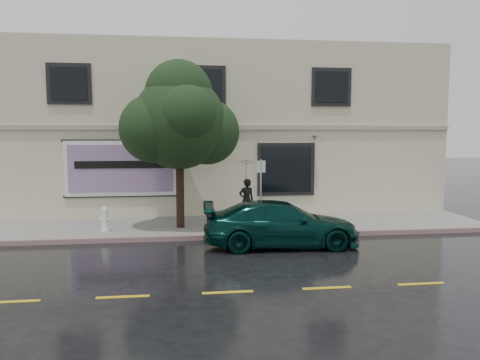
{
  "coord_description": "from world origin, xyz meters",
  "views": [
    {
      "loc": [
        -0.98,
        -13.18,
        3.43
      ],
      "look_at": [
        1.0,
        2.2,
        1.83
      ],
      "focal_mm": 35.0,
      "sensor_mm": 36.0,
      "label": 1
    }
  ],
  "objects": [
    {
      "name": "car",
      "position": [
        2.01,
        0.39,
        0.68
      ],
      "size": [
        4.75,
        2.27,
        1.36
      ],
      "primitive_type": "imported",
      "rotation": [
        0.0,
        0.0,
        1.52
      ],
      "color": "#072D28",
      "rests_on": "ground"
    },
    {
      "name": "street_tree",
      "position": [
        -0.99,
        2.85,
        3.73
      ],
      "size": [
        3.17,
        3.17,
        5.18
      ],
      "color": "#321E16",
      "rests_on": "sidewalk"
    },
    {
      "name": "sidewalk",
      "position": [
        0.0,
        3.25,
        0.07
      ],
      "size": [
        20.0,
        3.5,
        0.15
      ],
      "primitive_type": "cube",
      "color": "#9B9A93",
      "rests_on": "ground"
    },
    {
      "name": "sign_pole",
      "position": [
        1.62,
        1.7,
        1.6
      ],
      "size": [
        0.3,
        0.05,
        2.39
      ],
      "rotation": [
        0.0,
        0.0,
        0.05
      ],
      "color": "#A0A2A9",
      "rests_on": "sidewalk"
    },
    {
      "name": "ground",
      "position": [
        0.0,
        0.0,
        0.0
      ],
      "size": [
        90.0,
        90.0,
        0.0
      ],
      "primitive_type": "plane",
      "color": "black",
      "rests_on": "ground"
    },
    {
      "name": "curb",
      "position": [
        0.0,
        1.5,
        0.07
      ],
      "size": [
        20.0,
        0.18,
        0.16
      ],
      "primitive_type": "cube",
      "color": "slate",
      "rests_on": "ground"
    },
    {
      "name": "pedestrian",
      "position": [
        1.41,
        3.57,
        0.94
      ],
      "size": [
        0.65,
        0.51,
        1.59
      ],
      "primitive_type": "imported",
      "rotation": [
        0.0,
        0.0,
        3.38
      ],
      "color": "black",
      "rests_on": "sidewalk"
    },
    {
      "name": "umbrella",
      "position": [
        1.41,
        3.57,
        2.05
      ],
      "size": [
        1.1,
        1.1,
        0.63
      ],
      "primitive_type": "imported",
      "rotation": [
        0.0,
        0.0,
        0.37
      ],
      "color": "black",
      "rests_on": "pedestrian"
    },
    {
      "name": "fire_hydrant",
      "position": [
        -3.47,
        2.51,
        0.55
      ],
      "size": [
        0.34,
        0.32,
        0.83
      ],
      "rotation": [
        0.0,
        0.0,
        0.02
      ],
      "color": "white",
      "rests_on": "sidewalk"
    },
    {
      "name": "building",
      "position": [
        0.0,
        9.0,
        3.5
      ],
      "size": [
        20.0,
        8.12,
        7.0
      ],
      "color": "beige",
      "rests_on": "ground"
    },
    {
      "name": "billboard",
      "position": [
        -3.2,
        4.92,
        2.05
      ],
      "size": [
        4.3,
        0.16,
        2.2
      ],
      "color": "white",
      "rests_on": "ground"
    },
    {
      "name": "road_marking",
      "position": [
        0.0,
        -3.5,
        0.01
      ],
      "size": [
        19.0,
        0.12,
        0.01
      ],
      "primitive_type": "cube",
      "color": "gold",
      "rests_on": "ground"
    }
  ]
}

